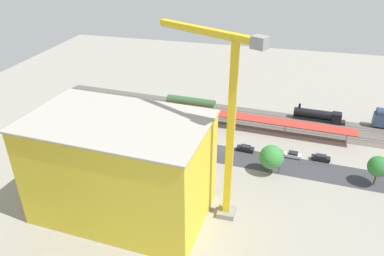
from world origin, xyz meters
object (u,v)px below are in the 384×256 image
Objects in this scene: parked_car_2 at (273,152)px; box_truck_1 at (157,167)px; platform_canopy_near at (257,119)px; parked_car_0 at (321,158)px; box_truck_2 at (193,170)px; street_tree_1 at (183,146)px; street_tree_3 at (379,167)px; traffic_light at (281,158)px; tower_crane at (226,120)px; street_tree_0 at (96,129)px; street_tree_5 at (97,132)px; street_tree_2 at (74,127)px; construction_building at (121,169)px; street_tree_4 at (272,157)px; parked_car_3 at (245,149)px; box_truck_0 at (189,170)px; freight_coach_far at (191,106)px; parked_car_1 at (293,155)px.

parked_car_2 is 0.46× the size of box_truck_1.
platform_canopy_near is 11.67× the size of parked_car_0.
box_truck_1 is 9.04m from box_truck_2.
street_tree_1 is 46.83m from street_tree_3.
traffic_light is at bearing -165.67° from box_truck_1.
tower_crane is at bearing 57.44° from traffic_light.
traffic_light is (-49.82, 0.79, -0.83)m from street_tree_0.
street_tree_2 is at bearing 5.23° from street_tree_5.
construction_building is at bearing 55.22° from box_truck_2.
box_truck_2 is (30.84, 14.89, 0.89)m from parked_car_0.
parked_car_0 is 1.04× the size of parked_car_2.
box_truck_2 is 1.42× the size of street_tree_5.
box_truck_2 is at bearing 64.80° from platform_canopy_near.
tower_crane reaches higher than street_tree_0.
street_tree_0 is 1.15× the size of street_tree_1.
street_tree_4 is at bearing 11.13° from traffic_light.
parked_car_0 is 19.76m from parked_car_3.
street_tree_2 reaches higher than platform_canopy_near.
box_truck_0 is at bearing 165.49° from street_tree_0.
street_tree_5 is (19.88, 25.50, 1.30)m from freight_coach_far.
tower_crane reaches higher than box_truck_1.
box_truck_1 is (-0.01, 33.35, -1.59)m from freight_coach_far.
street_tree_3 is (-33.35, -18.51, -17.09)m from tower_crane.
street_tree_1 is at bearing 1.88° from street_tree_3.
street_tree_1 reaches higher than traffic_light.
street_tree_2 reaches higher than street_tree_3.
box_truck_0 is 0.93× the size of box_truck_1.
construction_building is 3.47× the size of box_truck_2.
parked_car_0 is 0.48× the size of box_truck_2.
freight_coach_far is 32.36m from street_tree_5.
platform_canopy_near is 11.75× the size of parked_car_3.
street_tree_5 reaches higher than box_truck_2.
street_tree_3 is (-53.56, -23.01, -5.52)m from construction_building.
street_tree_3 is (-46.80, -1.53, 0.81)m from street_tree_1.
freight_coach_far is 2.17× the size of street_tree_4.
box_truck_2 reaches higher than parked_car_1.
street_tree_2 is at bearing -0.63° from street_tree_1.
tower_crane is 45.99m from street_tree_0.
construction_building is 4.52× the size of street_tree_3.
platform_canopy_near is 35.86m from street_tree_3.
box_truck_1 is 1.43× the size of street_tree_5.
tower_crane is at bearing 70.41° from parked_car_2.
box_truck_2 is at bearing -120.97° from construction_building.
box_truck_0 is 1.39× the size of traffic_light.
tower_crane is 5.51× the size of street_tree_1.
street_tree_4 is (-47.70, 1.21, -0.63)m from street_tree_0.
box_truck_1 is at bearing 55.56° from street_tree_1.
traffic_light is (3.31, 8.28, 3.74)m from parked_car_1.
street_tree_3 is at bearing -170.20° from box_truck_0.
parked_car_2 is 0.69× the size of traffic_light.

